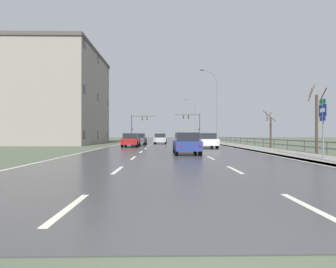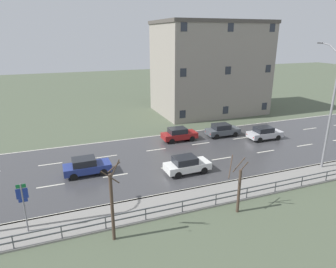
# 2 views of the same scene
# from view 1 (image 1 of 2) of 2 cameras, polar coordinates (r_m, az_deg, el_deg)

# --- Properties ---
(ground_plane) EXTENTS (160.00, 160.00, 0.12)m
(ground_plane) POSITION_cam_1_polar(r_m,az_deg,el_deg) (51.11, -0.38, -1.77)
(ground_plane) COLOR #4C5642
(road_asphalt_strip) EXTENTS (14.00, 120.00, 0.03)m
(road_asphalt_strip) POSITION_cam_1_polar(r_m,az_deg,el_deg) (63.10, -0.49, -1.38)
(road_asphalt_strip) COLOR #3D3D3F
(road_asphalt_strip) RESTS_ON ground
(sidewalk_right) EXTENTS (3.00, 120.00, 0.12)m
(sidewalk_right) POSITION_cam_1_polar(r_m,az_deg,el_deg) (63.73, 7.11, -1.33)
(sidewalk_right) COLOR gray
(sidewalk_right) RESTS_ON ground
(guardrail) EXTENTS (0.07, 40.01, 1.00)m
(guardrail) POSITION_cam_1_polar(r_m,az_deg,el_deg) (30.33, 19.02, -1.46)
(guardrail) COLOR #515459
(guardrail) RESTS_ON ground
(street_lamp_midground) EXTENTS (2.66, 0.24, 11.31)m
(street_lamp_midground) POSITION_cam_1_polar(r_m,az_deg,el_deg) (40.72, 10.36, 5.67)
(street_lamp_midground) COLOR slate
(street_lamp_midground) RESTS_ON ground
(street_lamp_distant) EXTENTS (2.71, 0.24, 10.60)m
(street_lamp_distant) POSITION_cam_1_polar(r_m,az_deg,el_deg) (68.59, 5.69, 3.03)
(street_lamp_distant) COLOR slate
(street_lamp_distant) RESTS_ON ground
(highway_sign) EXTENTS (0.09, 0.68, 3.44)m
(highway_sign) POSITION_cam_1_polar(r_m,az_deg,el_deg) (17.07, 30.51, 2.49)
(highway_sign) COLOR slate
(highway_sign) RESTS_ON ground
(traffic_signal_right) EXTENTS (5.94, 0.36, 6.27)m
(traffic_signal_right) POSITION_cam_1_polar(r_m,az_deg,el_deg) (61.64, 5.52, 2.62)
(traffic_signal_right) COLOR #38383A
(traffic_signal_right) RESTS_ON ground
(traffic_signal_left) EXTENTS (5.60, 0.36, 5.90)m
(traffic_signal_left) POSITION_cam_1_polar(r_m,az_deg,el_deg) (61.06, -6.58, 2.41)
(traffic_signal_left) COLOR #38383A
(traffic_signal_left) RESTS_ON ground
(car_far_right) EXTENTS (1.88, 4.12, 1.57)m
(car_far_right) POSITION_cam_1_polar(r_m,az_deg,el_deg) (19.06, 4.02, -2.00)
(car_far_right) COLOR navy
(car_far_right) RESTS_ON ground
(car_mid_centre) EXTENTS (1.86, 4.11, 1.57)m
(car_mid_centre) POSITION_cam_1_polar(r_m,az_deg,el_deg) (30.41, -8.01, -1.28)
(car_mid_centre) COLOR maroon
(car_mid_centre) RESTS_ON ground
(car_near_left) EXTENTS (1.91, 4.14, 1.57)m
(car_near_left) POSITION_cam_1_polar(r_m,az_deg,el_deg) (35.95, -6.29, -1.10)
(car_near_left) COLOR #474C51
(car_near_left) RESTS_ON ground
(car_far_left) EXTENTS (1.91, 4.14, 1.57)m
(car_far_left) POSITION_cam_1_polar(r_m,az_deg,el_deg) (27.84, 8.40, -1.39)
(car_far_left) COLOR silver
(car_far_left) RESTS_ON ground
(car_near_right) EXTENTS (1.93, 4.15, 1.57)m
(car_near_right) POSITION_cam_1_polar(r_m,az_deg,el_deg) (39.87, -1.68, -1.00)
(car_near_right) COLOR #B7B7BC
(car_near_right) RESTS_ON ground
(brick_building) EXTENTS (11.14, 16.51, 13.96)m
(brick_building) POSITION_cam_1_polar(r_m,az_deg,el_deg) (43.47, -21.98, 7.26)
(brick_building) COLOR gray
(brick_building) RESTS_ON ground
(bare_tree_near) EXTENTS (1.14, 1.19, 5.30)m
(bare_tree_near) POSITION_cam_1_polar(r_m,az_deg,el_deg) (22.64, 29.47, 2.44)
(bare_tree_near) COLOR #423328
(bare_tree_near) RESTS_ON ground
(bare_tree_mid) EXTENTS (1.19, 1.53, 4.06)m
(bare_tree_mid) POSITION_cam_1_polar(r_m,az_deg,el_deg) (30.48, 21.28, 0.73)
(bare_tree_mid) COLOR #423328
(bare_tree_mid) RESTS_ON ground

